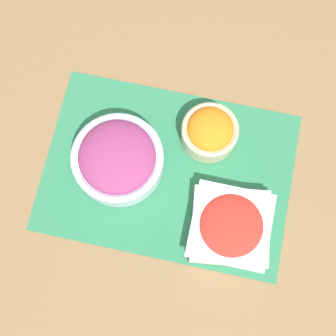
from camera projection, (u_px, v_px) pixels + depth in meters
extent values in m
plane|color=olive|center=(168.00, 172.00, 1.03)|extent=(3.00, 3.00, 0.00)
cube|color=#2D7A51|center=(168.00, 172.00, 1.03)|extent=(0.54, 0.38, 0.00)
cylinder|color=silver|center=(119.00, 161.00, 1.00)|extent=(0.19, 0.19, 0.06)
torus|color=silver|center=(117.00, 157.00, 0.97)|extent=(0.19, 0.19, 0.01)
ellipsoid|color=#93386B|center=(117.00, 157.00, 0.97)|extent=(0.16, 0.16, 0.06)
cube|color=white|center=(230.00, 227.00, 0.97)|extent=(0.18, 0.18, 0.04)
cube|color=white|center=(231.00, 225.00, 0.95)|extent=(0.16, 0.16, 0.00)
ellipsoid|color=red|center=(231.00, 226.00, 0.95)|extent=(0.13, 0.13, 0.04)
cylinder|color=beige|center=(209.00, 133.00, 1.02)|extent=(0.12, 0.12, 0.06)
torus|color=beige|center=(210.00, 129.00, 0.99)|extent=(0.12, 0.12, 0.01)
ellipsoid|color=orange|center=(210.00, 129.00, 0.99)|extent=(0.10, 0.10, 0.05)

